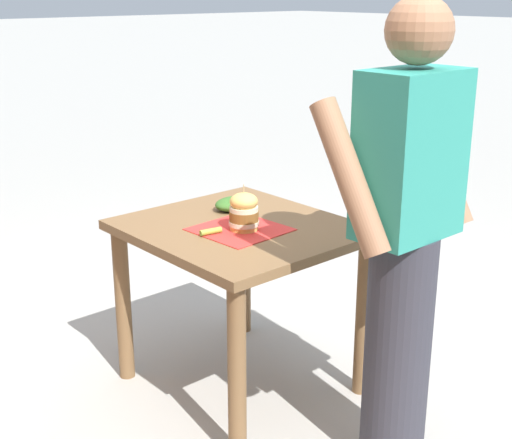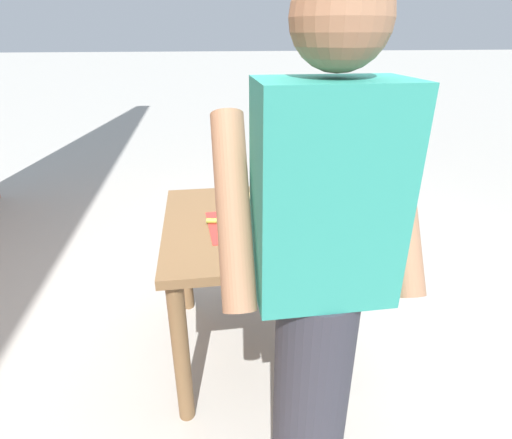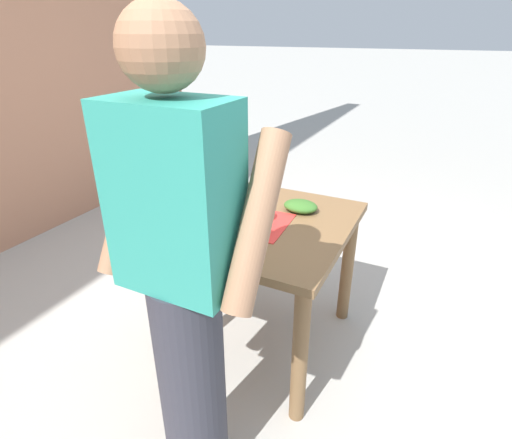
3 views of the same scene
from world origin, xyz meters
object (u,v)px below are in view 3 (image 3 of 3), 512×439
(pickle_spear, at_px, (233,213))
(side_salad, at_px, (301,206))
(diner_across_table, at_px, (184,284))
(patio_table, at_px, (265,245))
(sandwich, at_px, (254,209))

(pickle_spear, distance_m, side_salad, 0.35)
(side_salad, height_order, diner_across_table, diner_across_table)
(patio_table, distance_m, diner_across_table, 0.83)
(pickle_spear, bearing_deg, diner_across_table, 108.09)
(sandwich, xyz_separation_m, pickle_spear, (0.14, -0.04, -0.07))
(sandwich, bearing_deg, diner_across_table, 98.77)
(diner_across_table, bearing_deg, patio_table, -84.21)
(patio_table, height_order, side_salad, side_salad)
(diner_across_table, bearing_deg, pickle_spear, -71.91)
(patio_table, xyz_separation_m, pickle_spear, (0.17, 0.02, 0.16))
(sandwich, height_order, diner_across_table, diner_across_table)
(side_salad, xyz_separation_m, diner_across_table, (0.04, 0.97, 0.10))
(pickle_spear, bearing_deg, patio_table, -174.26)
(sandwich, relative_size, side_salad, 1.07)
(side_salad, bearing_deg, sandwich, 58.89)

